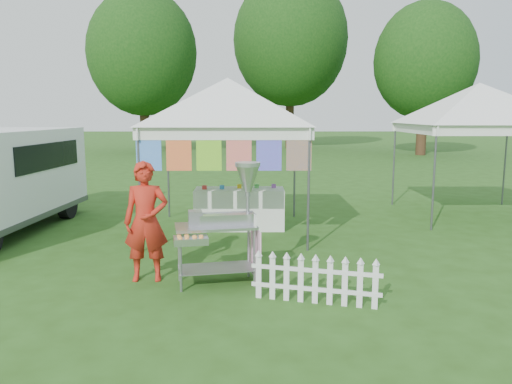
{
  "coord_description": "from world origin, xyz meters",
  "views": [
    {
      "loc": [
        0.48,
        -6.21,
        2.32
      ],
      "look_at": [
        0.53,
        1.56,
        1.1
      ],
      "focal_mm": 35.0,
      "sensor_mm": 36.0,
      "label": 1
    }
  ],
  "objects": [
    {
      "name": "ground",
      "position": [
        0.0,
        0.0,
        0.0
      ],
      "size": [
        120.0,
        120.0,
        0.0
      ],
      "primitive_type": "plane",
      "color": "#284D16",
      "rests_on": "ground"
    },
    {
      "name": "canopy_main",
      "position": [
        0.0,
        3.49,
        2.99
      ],
      "size": [
        4.24,
        4.24,
        3.45
      ],
      "color": "#59595E",
      "rests_on": "ground"
    },
    {
      "name": "canopy_right",
      "position": [
        5.5,
        5.0,
        2.99
      ],
      "size": [
        4.24,
        4.24,
        3.45
      ],
      "color": "#59595E",
      "rests_on": "ground"
    },
    {
      "name": "tree_left",
      "position": [
        -6.0,
        24.0,
        5.83
      ],
      "size": [
        6.4,
        6.4,
        9.53
      ],
      "color": "#3B2815",
      "rests_on": "ground"
    },
    {
      "name": "tree_mid",
      "position": [
        3.0,
        28.0,
        7.14
      ],
      "size": [
        7.6,
        7.6,
        11.52
      ],
      "color": "#3B2815",
      "rests_on": "ground"
    },
    {
      "name": "tree_right",
      "position": [
        10.0,
        22.0,
        5.18
      ],
      "size": [
        5.6,
        5.6,
        8.42
      ],
      "color": "#3B2815",
      "rests_on": "ground"
    },
    {
      "name": "donut_cart",
      "position": [
        0.15,
        0.42,
        0.98
      ],
      "size": [
        1.22,
        1.02,
        1.67
      ],
      "rotation": [
        0.0,
        0.0,
        0.19
      ],
      "color": "gray",
      "rests_on": "ground"
    },
    {
      "name": "vendor",
      "position": [
        -1.0,
        0.57,
        0.84
      ],
      "size": [
        0.64,
        0.45,
        1.68
      ],
      "primitive_type": "imported",
      "rotation": [
        0.0,
        0.0,
        0.08
      ],
      "color": "#B32316",
      "rests_on": "ground"
    },
    {
      "name": "picket_fence",
      "position": [
        1.25,
        -0.33,
        0.29
      ],
      "size": [
        1.57,
        0.45,
        0.56
      ],
      "rotation": [
        0.0,
        0.0,
        -0.27
      ],
      "color": "white",
      "rests_on": "ground"
    },
    {
      "name": "display_table",
      "position": [
        0.21,
        3.77,
        0.41
      ],
      "size": [
        1.8,
        0.7,
        0.82
      ],
      "primitive_type": "cube",
      "color": "white",
      "rests_on": "ground"
    }
  ]
}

